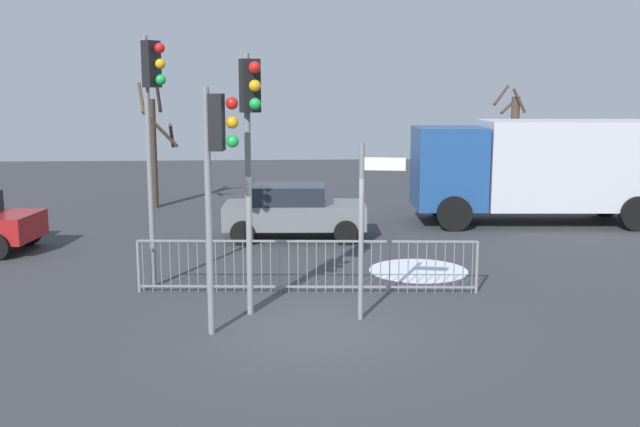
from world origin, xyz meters
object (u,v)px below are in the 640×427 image
object	(u,v)px
delivery_truck	(536,166)
bare_tree_left	(153,149)
bare_tree_centre	(514,136)
direction_sign_post	(365,222)
traffic_light_mid_right	(152,106)
traffic_light_foreground_right	(216,156)
traffic_light_rear_right	(250,126)
car_grey_trailing	(293,210)

from	to	relation	value
delivery_truck	bare_tree_left	xyz separation A→B (m)	(-11.92, 3.66, 0.29)
bare_tree_centre	direction_sign_post	bearing A→B (deg)	-115.22
traffic_light_mid_right	direction_sign_post	size ratio (longest dim) A/B	1.62
traffic_light_foreground_right	traffic_light_rear_right	bearing A→B (deg)	157.88
car_grey_trailing	bare_tree_left	world-z (taller)	bare_tree_left
traffic_light_foreground_right	delivery_truck	size ratio (longest dim) A/B	0.56
car_grey_trailing	delivery_truck	distance (m)	7.60
traffic_light_mid_right	car_grey_trailing	xyz separation A→B (m)	(2.89, 4.84, -2.92)
traffic_light_mid_right	bare_tree_left	world-z (taller)	traffic_light_mid_right
delivery_truck	bare_tree_centre	distance (m)	9.40
traffic_light_foreground_right	direction_sign_post	distance (m)	2.83
direction_sign_post	car_grey_trailing	distance (m)	7.35
direction_sign_post	bare_tree_left	bearing A→B (deg)	126.13
traffic_light_mid_right	direction_sign_post	distance (m)	5.00
car_grey_trailing	bare_tree_left	size ratio (longest dim) A/B	0.91
traffic_light_rear_right	bare_tree_left	size ratio (longest dim) A/B	1.09
traffic_light_rear_right	traffic_light_foreground_right	bearing A→B (deg)	40.32
direction_sign_post	delivery_truck	distance (m)	10.98
traffic_light_rear_right	delivery_truck	world-z (taller)	traffic_light_rear_right
delivery_truck	bare_tree_left	world-z (taller)	bare_tree_left
traffic_light_mid_right	bare_tree_left	size ratio (longest dim) A/B	1.19
bare_tree_centre	traffic_light_foreground_right	bearing A→B (deg)	-120.41
delivery_truck	traffic_light_rear_right	bearing A→B (deg)	50.07
direction_sign_post	traffic_light_foreground_right	bearing A→B (deg)	-153.57
traffic_light_mid_right	direction_sign_post	xyz separation A→B (m)	(3.96, -2.36, -1.94)
bare_tree_left	traffic_light_mid_right	bearing A→B (deg)	-80.59
direction_sign_post	bare_tree_left	world-z (taller)	bare_tree_left
traffic_light_rear_right	delivery_truck	distance (m)	12.09
direction_sign_post	bare_tree_left	distance (m)	13.91
direction_sign_post	bare_tree_centre	world-z (taller)	bare_tree_centre
traffic_light_rear_right	delivery_truck	xyz separation A→B (m)	(8.21, 8.72, -1.65)
traffic_light_rear_right	delivery_truck	size ratio (longest dim) A/B	0.64
traffic_light_mid_right	delivery_truck	bearing A→B (deg)	161.44
car_grey_trailing	bare_tree_centre	distance (m)	14.61
traffic_light_mid_right	car_grey_trailing	world-z (taller)	traffic_light_mid_right
traffic_light_foreground_right	bare_tree_left	bearing A→B (deg)	-160.27
traffic_light_rear_right	car_grey_trailing	xyz separation A→B (m)	(0.90, 6.90, -2.62)
car_grey_trailing	direction_sign_post	bearing A→B (deg)	-79.04
traffic_light_foreground_right	traffic_light_mid_right	xyz separation A→B (m)	(-1.48, 3.00, 0.72)
traffic_light_rear_right	direction_sign_post	bearing A→B (deg)	149.68
traffic_light_foreground_right	bare_tree_centre	xyz separation A→B (m)	(11.02, 18.77, -0.93)
bare_tree_centre	traffic_light_rear_right	bearing A→B (deg)	-120.52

